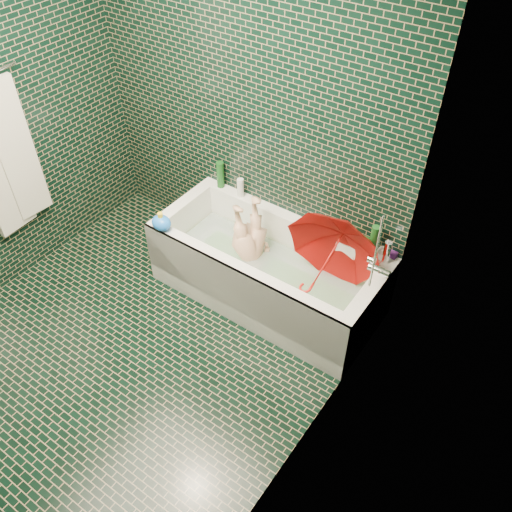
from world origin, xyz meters
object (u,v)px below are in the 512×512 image
Objects in this scene: child at (251,255)px; bath_toy at (161,223)px; bathtub at (266,276)px; rubber_duck at (351,237)px; umbrella at (327,261)px.

child is 0.71m from bath_toy.
bath_toy reaches higher than bathtub.
rubber_duck is (0.48, 0.35, 0.38)m from bathtub.
child is (-0.17, 0.04, 0.10)m from bathtub.
rubber_duck is at bearing 48.50° from bath_toy.
bath_toy reaches higher than child.
bath_toy is at bearing -165.74° from umbrella.
rubber_duck is at bearing 83.92° from umbrella.
bath_toy is (-1.16, -0.36, 0.03)m from umbrella.
rubber_duck reaches higher than child.
bathtub is at bearing 95.27° from child.
bathtub is at bearing -178.17° from umbrella.
umbrella is 1.21m from bath_toy.
umbrella is 3.64× the size of bath_toy.
umbrella reaches higher than rubber_duck.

